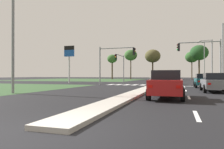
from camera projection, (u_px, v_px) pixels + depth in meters
name	position (u px, v px, depth m)	size (l,w,h in m)	color
ground_plane	(160.00, 84.00, 33.50)	(200.00, 200.00, 0.00)	black
grass_verge_far_left	(81.00, 80.00, 64.57)	(35.00, 35.00, 0.01)	#2D4C28
median_island_near	(137.00, 93.00, 15.39)	(1.20, 22.00, 0.14)	#ADA89E
median_island_far	(168.00, 80.00, 57.32)	(1.20, 36.00, 0.14)	gray
lane_dash_near	(197.00, 116.00, 6.97)	(0.14, 2.00, 0.01)	silver
lane_dash_second	(189.00, 97.00, 12.69)	(0.14, 2.00, 0.01)	silver
lane_dash_third	(186.00, 91.00, 18.41)	(0.14, 2.00, 0.01)	silver
lane_dash_fourth	(184.00, 87.00, 24.13)	(0.14, 2.00, 0.01)	silver
stop_bar_near	(187.00, 86.00, 25.67)	(6.40, 0.50, 0.01)	silver
crosswalk_bar_near	(111.00, 85.00, 30.48)	(0.70, 2.80, 0.01)	silver
crosswalk_bar_second	(119.00, 85.00, 30.13)	(0.70, 2.80, 0.01)	silver
crosswalk_bar_third	(127.00, 85.00, 29.78)	(0.70, 2.80, 0.01)	silver
crosswalk_bar_fourth	(135.00, 85.00, 29.44)	(0.70, 2.80, 0.01)	silver
crosswalk_bar_fifth	(143.00, 85.00, 29.09)	(0.70, 2.80, 0.01)	silver
car_red_second	(167.00, 84.00, 12.26)	(1.95, 4.31, 1.61)	#A31919
car_beige_third	(158.00, 78.00, 52.61)	(2.02, 4.21, 1.48)	#BCAD8E
car_grey_fourth	(215.00, 82.00, 17.04)	(2.02, 4.60, 1.52)	slate
car_silver_fifth	(164.00, 79.00, 32.47)	(4.25, 1.94, 1.52)	#B7B7BC
car_teal_sixth	(204.00, 80.00, 23.16)	(1.98, 4.21, 1.51)	#19565B
traffic_signal_near_right	(204.00, 54.00, 25.47)	(5.04, 0.32, 5.61)	gray
traffic_signal_far_left	(121.00, 63.00, 40.00)	(0.32, 5.80, 5.30)	gray
traffic_signal_near_left	(113.00, 58.00, 28.93)	(5.17, 0.32, 5.29)	gray
street_lamp_near	(13.00, 32.00, 15.91)	(1.47, 1.56, 8.21)	gray
street_lamp_second	(224.00, 50.00, 30.01)	(2.58, 0.98, 8.72)	gray
street_lamp_third	(211.00, 58.00, 39.86)	(2.45, 0.28, 8.06)	gray
street_lamp_fourth	(204.00, 59.00, 51.82)	(1.93, 1.91, 9.42)	gray
pedestrian_at_median	(165.00, 76.00, 46.26)	(0.34, 0.34, 1.85)	#4C4C4C
fuel_price_totem	(69.00, 56.00, 35.89)	(1.80, 0.24, 6.33)	silver
treeline_near	(112.00, 59.00, 71.36)	(3.36, 3.36, 8.34)	#423323
treeline_second	(131.00, 55.00, 68.84)	(4.16, 4.16, 9.66)	#423323
treeline_third	(153.00, 56.00, 67.23)	(4.90, 4.90, 9.54)	#423323
treeline_fourth	(199.00, 53.00, 63.10)	(5.31, 5.31, 10.33)	#423323
treeline_fifth	(192.00, 57.00, 64.71)	(3.96, 3.96, 8.61)	#423323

